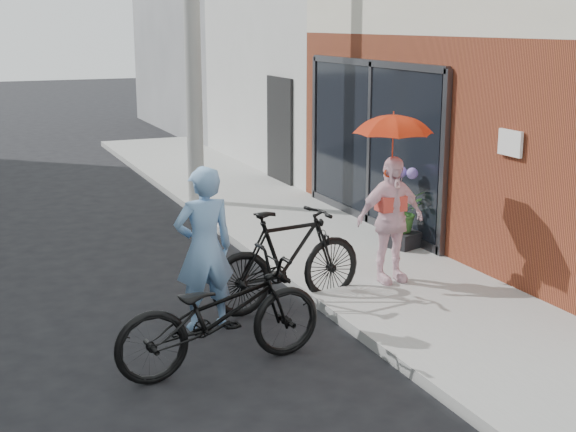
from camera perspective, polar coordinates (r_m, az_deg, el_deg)
ground at (r=8.38m, az=-1.81°, el=-8.65°), size 80.00×80.00×0.00m
sidewalk at (r=10.91m, az=4.67°, el=-3.02°), size 2.20×24.00×0.12m
curb at (r=10.44m, az=-0.99°, el=-3.75°), size 0.12×24.00×0.12m
plaster_building at (r=19.07m, az=8.84°, el=14.43°), size 8.00×6.00×7.00m
east_building_far at (r=25.30m, az=0.22°, el=14.35°), size 8.00×8.00×7.00m
utility_pole at (r=13.80m, az=-6.89°, el=14.87°), size 0.28×0.28×7.00m
officer at (r=8.42m, az=-5.99°, el=-2.32°), size 0.65×0.43×1.75m
bike_left at (r=7.52m, az=-4.82°, el=-6.96°), size 2.11×0.91×1.08m
bike_right at (r=9.06m, az=-0.01°, el=-3.04°), size 1.99×0.81×1.16m
kimono_woman at (r=9.63m, az=7.29°, el=-0.26°), size 0.91×0.40×1.53m
parasol at (r=9.42m, az=7.50°, el=6.56°), size 0.88×0.88×0.78m
planter at (r=11.30m, az=8.15°, el=-1.64°), size 0.53×0.53×0.22m
potted_plant at (r=11.20m, az=8.22°, el=0.35°), size 0.53×0.46×0.59m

